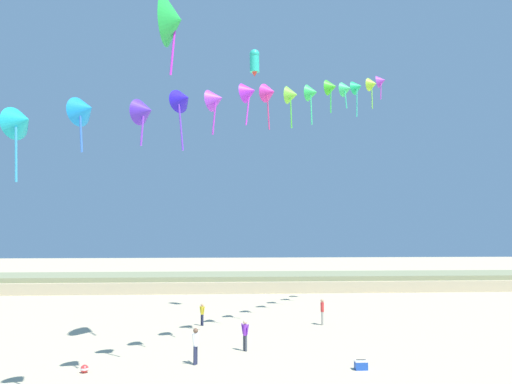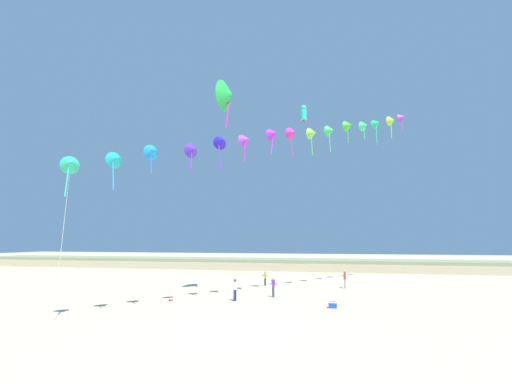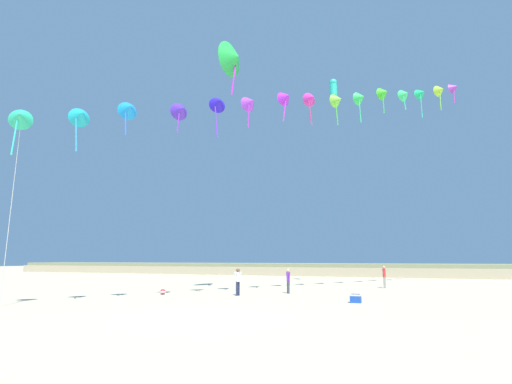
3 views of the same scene
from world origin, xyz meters
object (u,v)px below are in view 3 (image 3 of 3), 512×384
person_near_right (288,279)px  large_kite_mid_trail (234,58)px  large_kite_low_lead (333,88)px  beach_cooler (356,299)px  person_mid_center (384,275)px  person_near_left (238,280)px  person_far_left (289,275)px  beach_ball (163,292)px

person_near_right → large_kite_mid_trail: size_ratio=0.37×
large_kite_low_lead → beach_cooler: 25.41m
person_mid_center → large_kite_mid_trail: large_kite_mid_trail is taller
person_near_left → large_kite_low_lead: 23.90m
large_kite_low_lead → person_near_right: bearing=-96.3°
person_near_left → beach_cooler: size_ratio=2.96×
large_kite_low_lead → beach_cooler: (3.79, -16.14, -19.26)m
person_near_right → large_kite_mid_trail: bearing=-169.4°
large_kite_mid_trail → person_far_left: bearing=80.8°
person_near_left → person_near_right: size_ratio=1.05×
person_mid_center → large_kite_low_lead: bearing=136.3°
person_mid_center → person_near_right: bearing=-126.1°
large_kite_mid_trail → person_near_left: bearing=-55.2°
person_near_left → large_kite_mid_trail: size_ratio=0.39×
person_far_left → large_kite_mid_trail: size_ratio=0.34×
person_near_left → beach_cooler: (7.59, -1.48, -0.78)m
person_mid_center → beach_cooler: size_ratio=3.05×
person_far_left → beach_ball: size_ratio=4.11×
person_mid_center → large_kite_low_lead: 19.41m
beach_cooler → person_near_right: bearing=140.2°
person_mid_center → beach_ball: (-13.02, -11.67, -0.84)m
person_near_right → large_kite_mid_trail: 17.10m
person_near_right → person_near_left: bearing=-132.0°
person_near_right → beach_ball: size_ratio=4.49×
person_near_left → person_far_left: size_ratio=1.15×
person_near_left → large_kite_mid_trail: bearing=124.8°
person_near_left → person_mid_center: 13.30m
large_kite_low_lead → large_kite_mid_trail: (-5.22, -12.63, -1.90)m
person_far_left → person_near_right: bearing=-72.7°
person_far_left → beach_ball: person_far_left is taller
person_far_left → beach_ball: (-4.88, -11.96, -0.68)m
large_kite_low_lead → beach_cooler: large_kite_low_lead is taller
person_near_left → beach_cooler: 7.77m
person_near_left → person_far_left: person_near_left is taller
person_near_left → person_mid_center: person_mid_center is taller
person_near_left → beach_ball: size_ratio=4.72×
beach_ball → person_near_left: bearing=13.4°
large_kite_mid_trail → large_kite_low_lead: bearing=67.6°
person_near_right → person_mid_center: (5.64, 7.74, 0.08)m
person_far_left → beach_ball: bearing=-112.2°
large_kite_low_lead → person_near_left: bearing=-104.5°
person_far_left → beach_cooler: bearing=-58.3°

